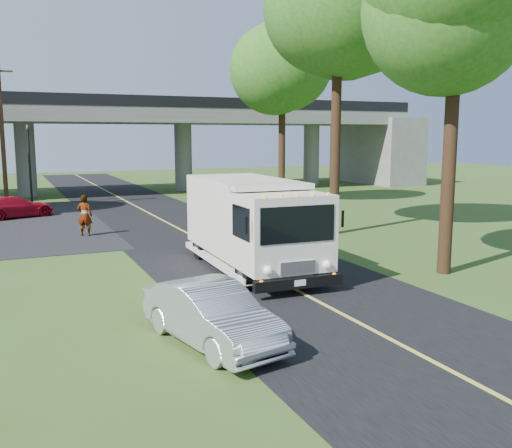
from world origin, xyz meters
TOP-DOWN VIEW (x-y plane):
  - ground at (0.00, 0.00)m, footprint 120.00×120.00m
  - road at (0.00, 10.00)m, footprint 7.00×90.00m
  - lane_line at (0.00, 10.00)m, footprint 0.12×90.00m
  - overpass at (0.00, 32.00)m, footprint 54.00×10.00m
  - traffic_signal at (-6.00, 26.00)m, footprint 0.18×0.22m
  - utility_pole at (-7.50, 24.00)m, footprint 1.60×0.26m
  - tree_right_mid at (6.41, 8.84)m, footprint 6.62×6.52m
  - tree_right_far at (9.21, 19.84)m, footprint 5.77×5.67m
  - step_van at (-0.14, 3.97)m, footprint 2.88×7.32m
  - red_sedan at (-7.13, 20.51)m, footprint 4.46×3.09m
  - silver_sedan at (-3.70, -1.98)m, footprint 2.23×4.27m
  - pedestrian at (-4.38, 13.00)m, footprint 0.82×0.72m

SIDE VIEW (x-z plane):
  - ground at x=0.00m, z-range 0.00..0.00m
  - road at x=0.00m, z-range 0.00..0.02m
  - lane_line at x=0.00m, z-range 0.03..0.03m
  - red_sedan at x=-7.13m, z-range 0.00..1.20m
  - silver_sedan at x=-3.70m, z-range 0.00..1.34m
  - pedestrian at x=-4.38m, z-range 0.00..1.89m
  - step_van at x=-0.14m, z-range 0.13..3.17m
  - traffic_signal at x=-6.00m, z-range 0.60..5.80m
  - overpass at x=0.00m, z-range 0.91..8.21m
  - utility_pole at x=-7.50m, z-range 0.09..9.09m
  - tree_right_far at x=9.21m, z-range 2.81..13.80m
  - tree_right_mid at x=6.41m, z-range 3.24..15.98m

